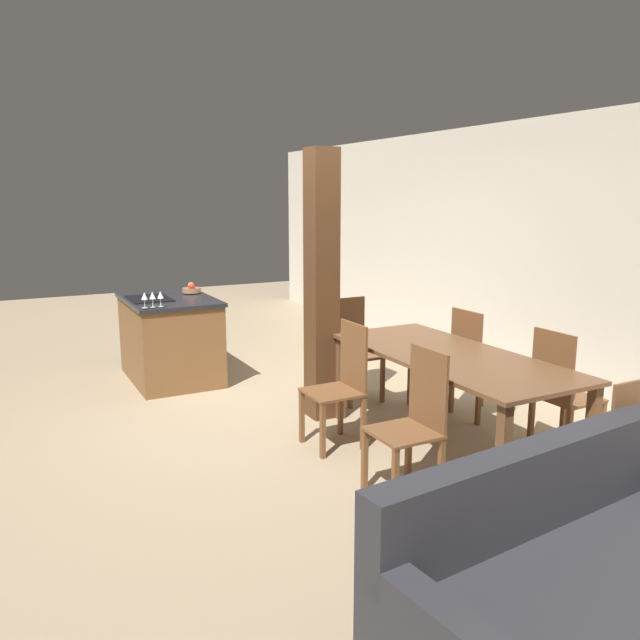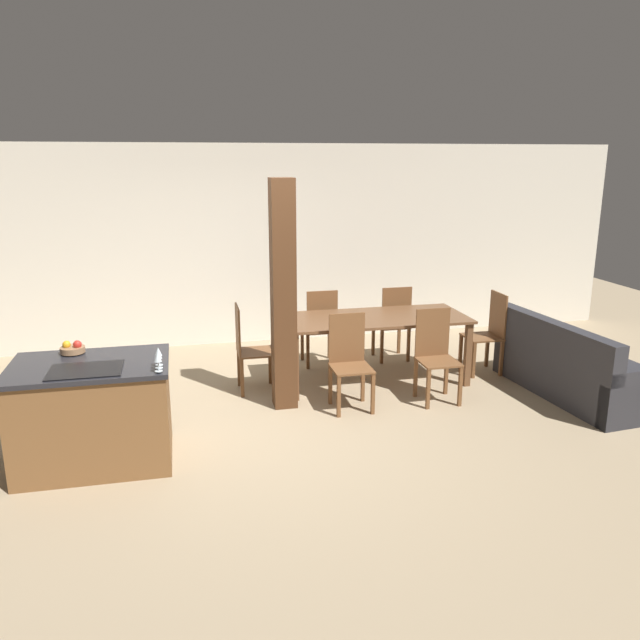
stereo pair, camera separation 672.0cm
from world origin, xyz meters
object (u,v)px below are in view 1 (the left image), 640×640
dining_chair_near_right (414,422)px  dining_chair_foot_end (613,455)px  wine_glass_far (160,295)px  fruit_bowl (192,289)px  timber_post (322,287)px  dining_table (450,365)px  dining_chair_far_right (561,392)px  dining_chair_far_left (475,362)px  kitchen_island (170,338)px  couch (584,591)px  dining_chair_head_end (353,348)px  dining_chair_near_left (341,383)px  wine_glass_middle (152,296)px  wine_glass_near (144,297)px

dining_chair_near_right → dining_chair_foot_end: (0.96, 0.67, 0.00)m
wine_glass_far → dining_chair_near_right: wine_glass_far is taller
fruit_bowl → timber_post: 2.03m
dining_table → dining_chair_far_right: bearing=55.0°
fruit_bowl → dining_chair_far_left: size_ratio=0.21×
fruit_bowl → dining_table: 3.25m
dining_table → timber_post: bearing=-155.8°
fruit_bowl → kitchen_island: bearing=-61.3°
couch → dining_chair_far_right: bearing=39.1°
couch → dining_table: bearing=60.9°
dining_chair_head_end → dining_chair_far_left: bearing=-54.8°
kitchen_island → dining_chair_near_left: (2.41, 0.72, 0.06)m
wine_glass_middle → dining_chair_head_end: wine_glass_middle is taller
dining_chair_far_left → wine_glass_middle: bearing=51.9°
fruit_bowl → dining_chair_far_left: (2.58, 1.77, -0.43)m
kitchen_island → wine_glass_far: (0.56, -0.21, 0.56)m
dining_chair_near_left → dining_chair_far_left: bearing=90.0°
fruit_bowl → couch: bearing=2.4°
wine_glass_near → dining_chair_far_left: (1.85, 2.43, -0.50)m
dining_chair_near_right → dining_chair_foot_end: bearing=35.2°
dining_chair_far_right → wine_glass_middle: bearing=40.2°
couch → dining_chair_near_left: bearing=79.9°
wine_glass_middle → couch: 4.45m
fruit_bowl → wine_glass_middle: wine_glass_middle is taller
dining_chair_near_right → timber_post: size_ratio=0.42×
kitchen_island → dining_chair_far_right: dining_chair_far_right is taller
kitchen_island → fruit_bowl: (-0.17, 0.30, 0.49)m
wine_glass_middle → dining_table: size_ratio=0.07×
fruit_bowl → dining_chair_far_left: 3.16m
wine_glass_middle → dining_chair_foot_end: 4.14m
kitchen_island → dining_chair_far_left: dining_chair_far_left is taller
wine_glass_near → couch: wine_glass_near is taller
dining_chair_near_left → dining_chair_near_right: (0.95, 0.00, 0.00)m
dining_chair_foot_end → dining_chair_far_left: bearing=-109.5°
wine_glass_middle → timber_post: (1.20, 1.18, 0.16)m
dining_chair_far_left → couch: dining_chair_far_left is taller
dining_table → dining_chair_near_left: 0.84m
fruit_bowl → timber_post: (1.93, 0.59, 0.23)m
dining_chair_far_left → dining_chair_head_end: bearing=35.2°
wine_glass_near → dining_chair_near_left: bearing=30.4°
dining_chair_near_left → dining_chair_head_end: size_ratio=1.00×
dining_table → dining_chair_near_right: dining_chair_near_right is taller
dining_chair_head_end → couch: dining_chair_head_end is taller
fruit_bowl → wine_glass_middle: 0.94m
dining_chair_far_right → couch: size_ratio=0.50×
timber_post → dining_chair_near_right: bearing=-6.1°
wine_glass_near → dining_chair_head_end: bearing=63.2°
wine_glass_middle → dining_chair_foot_end: wine_glass_middle is taller
fruit_bowl → wine_glass_middle: (0.73, -0.59, 0.07)m
wine_glass_middle → couch: (4.32, 0.80, -0.72)m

